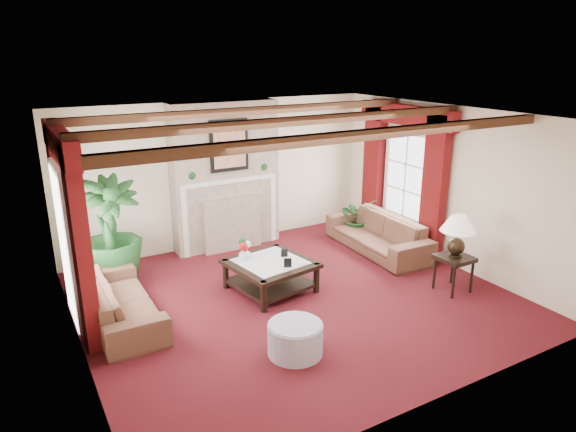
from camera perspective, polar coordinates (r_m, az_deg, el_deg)
floor at (r=7.79m, az=0.87°, el=-9.13°), size 6.00×6.00×0.00m
ceiling at (r=6.99m, az=0.97°, el=10.99°), size 6.00×6.00×0.00m
back_wall at (r=9.66m, az=-7.44°, el=4.65°), size 6.00×0.02×2.70m
left_wall at (r=6.38m, az=-23.02°, el=-3.68°), size 0.02×5.50×2.70m
right_wall at (r=9.12m, az=17.39°, el=3.18°), size 0.02×5.50×2.70m
ceiling_beams at (r=6.99m, az=0.97°, el=10.51°), size 6.00×3.00×0.12m
fireplace at (r=9.26m, az=-7.30°, el=12.56°), size 2.00×0.52×2.70m
french_door_left at (r=7.13m, az=-24.61°, el=4.86°), size 0.10×1.10×2.16m
french_door_right at (r=9.64m, az=13.36°, el=9.02°), size 0.10×1.10×2.16m
curtains_left at (r=7.07m, az=-24.16°, el=8.30°), size 0.20×2.40×2.55m
curtains_right at (r=9.51m, az=13.05°, el=11.48°), size 0.20×2.40×2.55m
sofa_left at (r=7.39m, az=-18.10°, el=-8.20°), size 2.05×0.63×0.80m
sofa_right at (r=9.56m, az=9.96°, el=-1.32°), size 2.30×0.86×0.88m
potted_palm at (r=8.59m, az=-18.91°, el=-4.01°), size 1.08×1.78×0.96m
small_plant at (r=10.27m, az=7.65°, el=-0.59°), size 0.90×0.96×0.62m
coffee_table at (r=7.95m, az=-1.94°, el=-6.66°), size 1.32×1.32×0.47m
side_table at (r=8.31m, az=17.87°, el=-6.09°), size 0.61×0.61×0.57m
ottoman at (r=6.42m, az=0.81°, el=-13.51°), size 0.68×0.68×0.40m
table_lamp at (r=8.09m, az=18.28°, el=-2.09°), size 0.52×0.52×0.66m
flower_vase at (r=7.94m, az=-4.81°, el=-4.18°), size 0.28×0.29×0.19m
book at (r=7.73m, az=0.39°, el=-4.42°), size 0.20×0.07×0.27m
photo_frame_a at (r=7.61m, az=-0.03°, el=-5.26°), size 0.11×0.06×0.15m
photo_frame_b at (r=8.00m, az=-0.41°, el=-4.16°), size 0.11×0.05×0.14m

